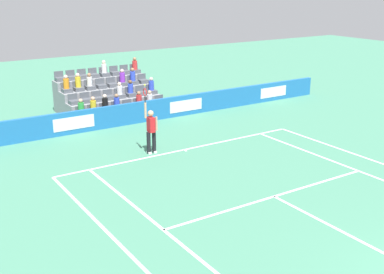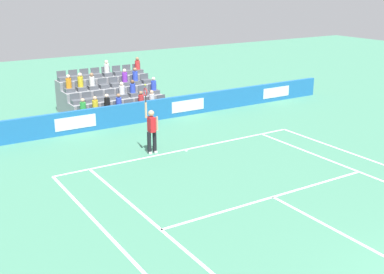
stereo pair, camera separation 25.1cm
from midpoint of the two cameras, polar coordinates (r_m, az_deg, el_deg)
The scene contains 10 objects.
line_baseline at distance 20.26m, azimuth -1.31°, elevation -1.49°, with size 10.97×0.10×0.01m, color white.
line_service at distance 16.18m, azimuth 9.06°, elevation -6.82°, with size 8.23×0.10×0.01m, color white.
line_centre_service at distance 14.24m, azimuth 17.80°, elevation -11.07°, with size 0.10×6.40×0.01m, color white.
line_singles_sideline_left at distance 13.65m, azimuth -2.89°, elevation -11.47°, with size 0.10×11.89×0.01m, color white.
line_singles_sideline_right at distance 18.75m, azimuth 19.45°, elevation -4.15°, with size 0.10×11.89×0.01m, color white.
line_doubles_sideline_left at distance 13.12m, azimuth -8.20°, elevation -12.96°, with size 0.10×11.89×0.01m, color white.
line_centre_mark at distance 20.18m, azimuth -1.16°, elevation -1.57°, with size 0.10×0.20×0.01m, color white.
sponsor_barrier at distance 24.04m, azimuth -7.19°, elevation 2.75°, with size 23.97×0.22×1.04m.
tennis_player at distance 19.66m, azimuth -5.15°, elevation 0.86°, with size 0.53×0.37×2.85m.
stadium_stand at distance 26.59m, azimuth -9.98°, elevation 4.44°, with size 4.96×3.80×2.57m.
Camera 1 is at (10.15, 4.35, 6.64)m, focal length 45.99 mm.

